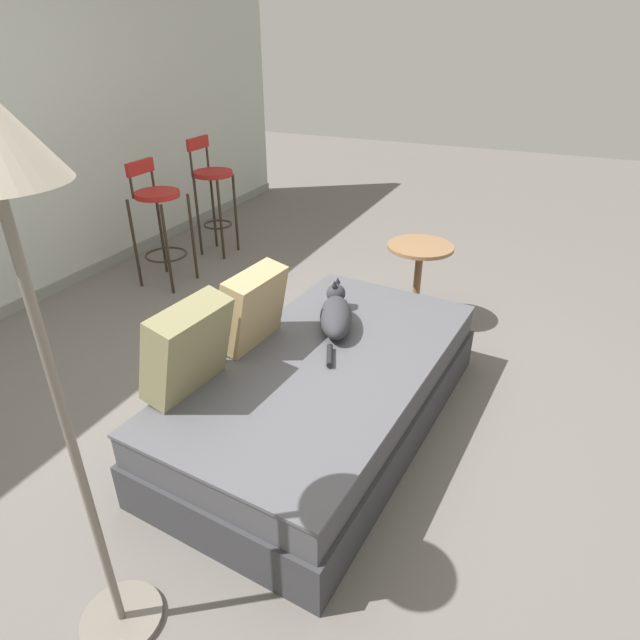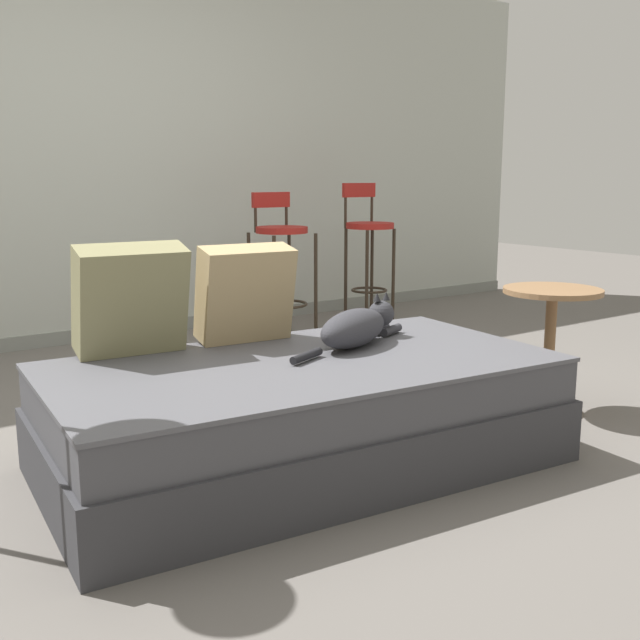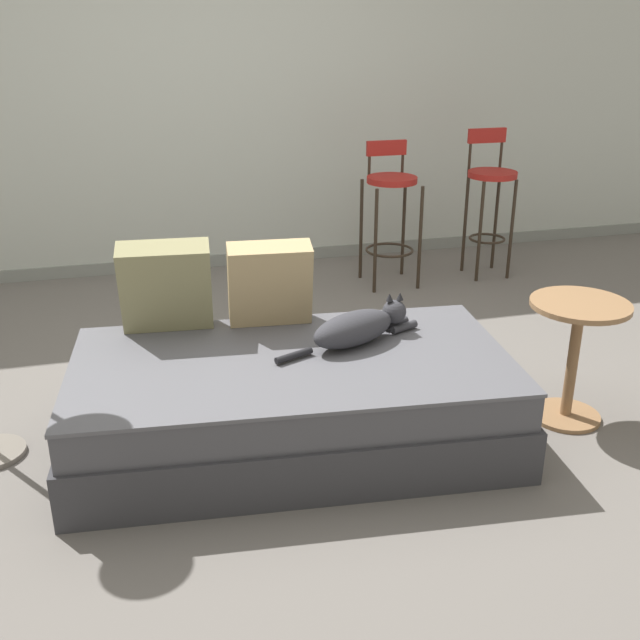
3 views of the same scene
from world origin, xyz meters
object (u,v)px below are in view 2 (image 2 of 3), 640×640
object	(u,v)px
couch	(303,412)
side_table	(550,332)
bar_stool_by_doorway	(368,241)
throw_pillow_corner	(131,299)
cat	(357,327)
bar_stool_near_window	(281,253)
throw_pillow_middle	(245,293)

from	to	relation	value
couch	side_table	bearing A→B (deg)	-5.16
bar_stool_by_doorway	side_table	xyz separation A→B (m)	(-0.58, -2.04, -0.24)
throw_pillow_corner	cat	size ratio (longest dim) A/B	0.60
bar_stool_near_window	side_table	size ratio (longest dim) A/B	1.68
cat	bar_stool_by_doorway	world-z (taller)	bar_stool_by_doorway
bar_stool_by_doorway	side_table	bearing A→B (deg)	-105.82
throw_pillow_corner	bar_stool_by_doorway	world-z (taller)	bar_stool_by_doorway
cat	bar_stool_by_doorway	distance (m)	2.40
bar_stool_by_doorway	side_table	world-z (taller)	bar_stool_by_doorway
bar_stool_by_doorway	throw_pillow_middle	bearing A→B (deg)	-140.96
side_table	throw_pillow_middle	bearing A→B (deg)	158.20
throw_pillow_corner	cat	bearing A→B (deg)	-24.24
bar_stool_near_window	bar_stool_by_doorway	bearing A→B (deg)	0.15
cat	bar_stool_by_doorway	size ratio (longest dim) A/B	0.70
cat	bar_stool_by_doorway	bearing A→B (deg)	50.02
throw_pillow_corner	side_table	size ratio (longest dim) A/B	0.74
couch	throw_pillow_corner	xyz separation A→B (m)	(-0.48, 0.44, 0.41)
throw_pillow_corner	cat	distance (m)	0.89
couch	bar_stool_near_window	bearing A→B (deg)	59.68
couch	throw_pillow_middle	size ratio (longest dim) A/B	4.90
couch	bar_stool_near_window	size ratio (longest dim) A/B	2.02
couch	bar_stool_near_window	distance (m)	2.25
throw_pillow_corner	side_table	bearing A→B (deg)	-17.63
couch	cat	xyz separation A→B (m)	(0.32, 0.08, 0.27)
throw_pillow_middle	side_table	bearing A→B (deg)	-21.80
throw_pillow_middle	side_table	size ratio (longest dim) A/B	0.69
couch	side_table	distance (m)	1.30
couch	throw_pillow_middle	distance (m)	0.57
bar_stool_near_window	cat	bearing A→B (deg)	-113.58
throw_pillow_middle	bar_stool_near_window	distance (m)	1.89
bar_stool_by_doorway	side_table	distance (m)	2.13
throw_pillow_corner	bar_stool_near_window	xyz separation A→B (m)	(1.60, 1.47, -0.04)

